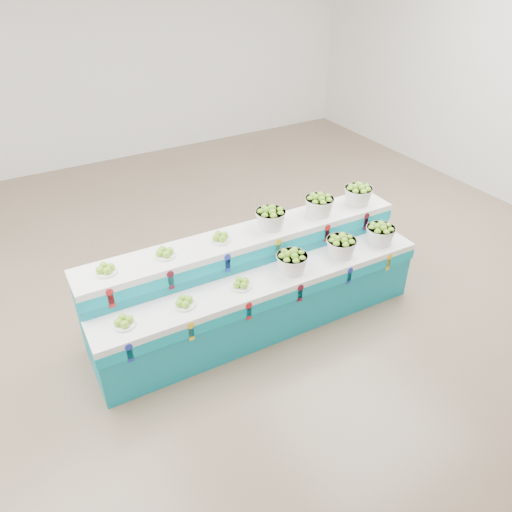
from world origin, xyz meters
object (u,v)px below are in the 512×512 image
display_stand (256,284)px  basket_upper_right (358,194)px  plate_upper_mid (165,252)px  basket_lower_left (292,261)px

display_stand → basket_upper_right: size_ratio=11.13×
display_stand → plate_upper_mid: (-0.90, 0.24, 0.56)m
basket_lower_left → basket_upper_right: bearing=19.9°
plate_upper_mid → basket_upper_right: size_ratio=0.64×
display_stand → plate_upper_mid: bearing=165.9°
display_stand → basket_upper_right: (1.49, 0.20, 0.63)m
plate_upper_mid → basket_lower_left: bearing=-21.6°
plate_upper_mid → basket_upper_right: bearing=-1.0°
basket_lower_left → plate_upper_mid: bearing=158.4°
display_stand → plate_upper_mid: size_ratio=17.38×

